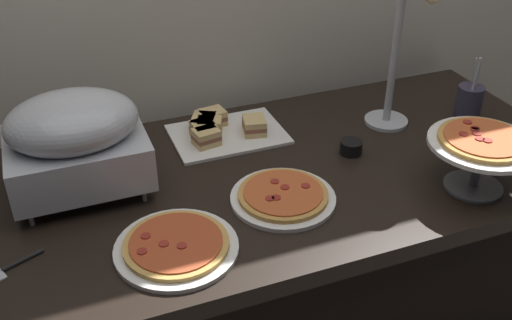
% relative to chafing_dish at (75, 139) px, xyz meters
% --- Properties ---
extents(buffet_table, '(1.90, 0.84, 0.76)m').
position_rel_chafing_dish_xyz_m(buffet_table, '(0.49, -0.11, -0.53)').
color(buffet_table, black).
rests_on(buffet_table, ground_plane).
extents(chafing_dish, '(0.36, 0.28, 0.28)m').
position_rel_chafing_dish_xyz_m(chafing_dish, '(0.00, 0.00, 0.00)').
color(chafing_dish, '#B7BABF').
rests_on(chafing_dish, buffet_table).
extents(heat_lamp, '(0.15, 0.29, 0.56)m').
position_rel_chafing_dish_xyz_m(heat_lamp, '(0.97, -0.08, 0.28)').
color(heat_lamp, '#B7BABF').
rests_on(heat_lamp, buffet_table).
extents(pizza_plate_front, '(0.28, 0.28, 0.03)m').
position_rel_chafing_dish_xyz_m(pizza_plate_front, '(0.49, -0.24, -0.14)').
color(pizza_plate_front, white).
rests_on(pizza_plate_front, buffet_table).
extents(pizza_plate_center, '(0.30, 0.30, 0.03)m').
position_rel_chafing_dish_xyz_m(pizza_plate_center, '(0.17, -0.34, -0.15)').
color(pizza_plate_center, white).
rests_on(pizza_plate_center, buffet_table).
extents(pizza_plate_raised_stand, '(0.29, 0.29, 0.16)m').
position_rel_chafing_dish_xyz_m(pizza_plate_raised_stand, '(0.99, -0.38, -0.03)').
color(pizza_plate_raised_stand, '#595B60').
rests_on(pizza_plate_raised_stand, buffet_table).
extents(sandwich_platter, '(0.35, 0.25, 0.06)m').
position_rel_chafing_dish_xyz_m(sandwich_platter, '(0.44, 0.14, -0.13)').
color(sandwich_platter, white).
rests_on(sandwich_platter, buffet_table).
extents(sauce_cup_near, '(0.07, 0.07, 0.04)m').
position_rel_chafing_dish_xyz_m(sauce_cup_near, '(0.77, -0.10, -0.14)').
color(sauce_cup_near, black).
rests_on(sauce_cup_near, buffet_table).
extents(utensil_holder, '(0.08, 0.08, 0.21)m').
position_rel_chafing_dish_xyz_m(utensil_holder, '(1.24, -0.03, -0.10)').
color(utensil_holder, '#383347').
rests_on(utensil_holder, buffet_table).
extents(serving_spatula, '(0.17, 0.10, 0.01)m').
position_rel_chafing_dish_xyz_m(serving_spatula, '(-0.21, -0.26, -0.15)').
color(serving_spatula, '#B7BABF').
rests_on(serving_spatula, buffet_table).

